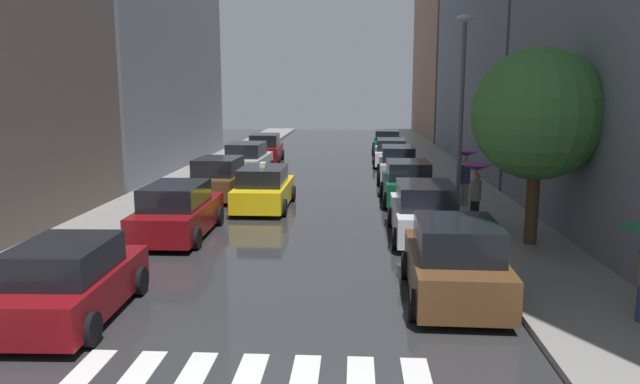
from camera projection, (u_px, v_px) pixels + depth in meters
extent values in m
cube|color=#2B2B2E|center=(322.00, 178.00, 30.77)|extent=(28.00, 72.00, 0.04)
cube|color=gray|center=(198.00, 176.00, 31.13)|extent=(3.00, 72.00, 0.15)
cube|color=gray|center=(450.00, 178.00, 30.38)|extent=(3.00, 72.00, 0.15)
cube|color=silver|center=(77.00, 380.00, 9.47)|extent=(0.45, 2.20, 0.01)
cube|color=silver|center=(132.00, 382.00, 9.41)|extent=(0.45, 2.20, 0.01)
cube|color=silver|center=(189.00, 383.00, 9.36)|extent=(0.45, 2.20, 0.01)
cube|color=slate|center=(515.00, 23.00, 35.16)|extent=(6.00, 21.30, 16.75)
cube|color=#8C6B56|center=(456.00, 27.00, 55.94)|extent=(6.00, 19.52, 20.35)
cube|color=maroon|center=(71.00, 290.00, 11.99)|extent=(1.99, 4.18, 0.79)
cube|color=black|center=(64.00, 259.00, 11.67)|extent=(1.71, 2.32, 0.64)
cylinder|color=black|center=(58.00, 280.00, 13.40)|extent=(0.24, 0.65, 0.64)
cylinder|color=black|center=(140.00, 281.00, 13.35)|extent=(0.24, 0.65, 0.64)
cylinder|color=black|center=(90.00, 329.00, 10.67)|extent=(0.24, 0.65, 0.64)
cube|color=maroon|center=(179.00, 217.00, 18.64)|extent=(1.91, 4.68, 0.83)
cube|color=black|center=(175.00, 195.00, 18.28)|extent=(1.67, 2.58, 0.68)
cylinder|color=black|center=(164.00, 215.00, 20.24)|extent=(0.23, 0.64, 0.64)
cylinder|color=black|center=(219.00, 216.00, 20.15)|extent=(0.23, 0.64, 0.64)
cylinder|color=black|center=(132.00, 238.00, 17.22)|extent=(0.23, 0.64, 0.64)
cylinder|color=black|center=(196.00, 238.00, 17.13)|extent=(0.23, 0.64, 0.64)
cube|color=brown|center=(220.00, 184.00, 25.20)|extent=(2.09, 4.32, 0.85)
cube|color=black|center=(218.00, 166.00, 24.86)|extent=(1.79, 2.40, 0.69)
cylinder|color=black|center=(208.00, 185.00, 26.71)|extent=(0.25, 0.65, 0.64)
cylinder|color=black|center=(250.00, 185.00, 26.53)|extent=(0.25, 0.65, 0.64)
cylinder|color=black|center=(188.00, 196.00, 23.97)|extent=(0.25, 0.65, 0.64)
cylinder|color=black|center=(235.00, 196.00, 23.78)|extent=(0.25, 0.65, 0.64)
cube|color=#B2B7BF|center=(248.00, 164.00, 31.57)|extent=(2.05, 4.79, 0.87)
cube|color=black|center=(247.00, 150.00, 31.20)|extent=(1.77, 2.65, 0.71)
cylinder|color=black|center=(236.00, 166.00, 33.24)|extent=(0.23, 0.64, 0.64)
cylinder|color=black|center=(271.00, 166.00, 33.08)|extent=(0.23, 0.64, 0.64)
cylinder|color=black|center=(223.00, 173.00, 30.16)|extent=(0.23, 0.64, 0.64)
cylinder|color=black|center=(261.00, 174.00, 30.01)|extent=(0.23, 0.64, 0.64)
cube|color=maroon|center=(265.00, 152.00, 37.25)|extent=(2.09, 4.68, 0.88)
cube|color=black|center=(265.00, 140.00, 36.88)|extent=(1.77, 2.60, 0.72)
cylinder|color=black|center=(253.00, 154.00, 38.81)|extent=(0.25, 0.65, 0.64)
cylinder|color=black|center=(282.00, 155.00, 38.78)|extent=(0.25, 0.65, 0.64)
cylinder|color=black|center=(247.00, 160.00, 35.82)|extent=(0.25, 0.65, 0.64)
cylinder|color=black|center=(278.00, 160.00, 35.79)|extent=(0.25, 0.65, 0.64)
cube|color=brown|center=(454.00, 271.00, 13.07)|extent=(2.00, 4.15, 0.88)
cube|color=black|center=(457.00, 238.00, 12.73)|extent=(1.73, 2.29, 0.72)
cylinder|color=black|center=(406.00, 265.00, 14.53)|extent=(0.23, 0.64, 0.64)
cylinder|color=black|center=(486.00, 267.00, 14.38)|extent=(0.23, 0.64, 0.64)
cylinder|color=black|center=(415.00, 305.00, 11.87)|extent=(0.23, 0.64, 0.64)
cylinder|color=black|center=(513.00, 308.00, 11.72)|extent=(0.23, 0.64, 0.64)
cube|color=silver|center=(424.00, 218.00, 18.43)|extent=(1.94, 4.44, 0.85)
cube|color=black|center=(426.00, 195.00, 18.08)|extent=(1.69, 2.45, 0.70)
cylinder|color=black|center=(391.00, 217.00, 19.98)|extent=(0.23, 0.64, 0.64)
cylinder|color=black|center=(448.00, 218.00, 19.85)|extent=(0.23, 0.64, 0.64)
cylinder|color=black|center=(396.00, 239.00, 17.11)|extent=(0.23, 0.64, 0.64)
cylinder|color=black|center=(463.00, 240.00, 16.98)|extent=(0.23, 0.64, 0.64)
cube|color=#0C4C2D|center=(407.00, 188.00, 24.09)|extent=(1.86, 4.01, 0.84)
cube|color=black|center=(408.00, 170.00, 23.76)|extent=(1.64, 2.21, 0.69)
cylinder|color=black|center=(383.00, 189.00, 25.49)|extent=(0.22, 0.64, 0.64)
cylinder|color=black|center=(426.00, 190.00, 25.39)|extent=(0.22, 0.64, 0.64)
cylinder|color=black|center=(386.00, 201.00, 22.89)|extent=(0.22, 0.64, 0.64)
cylinder|color=black|center=(434.00, 201.00, 22.79)|extent=(0.22, 0.64, 0.64)
cube|color=#B2B7BF|center=(397.00, 169.00, 29.85)|extent=(1.87, 4.58, 0.86)
cube|color=black|center=(398.00, 153.00, 29.49)|extent=(1.61, 2.53, 0.71)
cylinder|color=black|center=(379.00, 170.00, 31.44)|extent=(0.24, 0.65, 0.64)
cylinder|color=black|center=(413.00, 170.00, 31.30)|extent=(0.24, 0.65, 0.64)
cylinder|color=black|center=(380.00, 178.00, 28.50)|extent=(0.24, 0.65, 0.64)
cylinder|color=black|center=(417.00, 179.00, 28.36)|extent=(0.24, 0.65, 0.64)
cube|color=silver|center=(391.00, 156.00, 35.90)|extent=(2.04, 4.85, 0.78)
cube|color=black|center=(391.00, 144.00, 35.54)|extent=(1.73, 2.69, 0.64)
cylinder|color=black|center=(375.00, 157.00, 37.57)|extent=(0.24, 0.65, 0.64)
cylinder|color=black|center=(405.00, 157.00, 37.40)|extent=(0.24, 0.65, 0.64)
cylinder|color=black|center=(375.00, 163.00, 34.48)|extent=(0.24, 0.65, 0.64)
cylinder|color=black|center=(407.00, 163.00, 34.30)|extent=(0.24, 0.65, 0.64)
cube|color=#0C4C2D|center=(387.00, 145.00, 42.57)|extent=(2.00, 4.19, 0.80)
cube|color=black|center=(387.00, 135.00, 42.24)|extent=(1.71, 2.33, 0.66)
cylinder|color=black|center=(374.00, 147.00, 44.04)|extent=(0.24, 0.65, 0.64)
cylinder|color=black|center=(399.00, 147.00, 43.86)|extent=(0.24, 0.65, 0.64)
cylinder|color=black|center=(374.00, 150.00, 41.36)|extent=(0.24, 0.65, 0.64)
cylinder|color=black|center=(401.00, 151.00, 41.19)|extent=(0.24, 0.65, 0.64)
cube|color=yellow|center=(264.00, 193.00, 22.98)|extent=(1.87, 4.50, 0.80)
cube|color=black|center=(263.00, 176.00, 22.64)|extent=(1.64, 2.48, 0.65)
cube|color=#F2EDCC|center=(263.00, 165.00, 22.57)|extent=(0.20, 0.36, 0.18)
cylinder|color=black|center=(248.00, 193.00, 24.54)|extent=(0.22, 0.64, 0.64)
cylinder|color=black|center=(292.00, 194.00, 24.43)|extent=(0.22, 0.64, 0.64)
cylinder|color=black|center=(233.00, 207.00, 21.63)|extent=(0.22, 0.64, 0.64)
cylinder|color=black|center=(283.00, 208.00, 21.51)|extent=(0.22, 0.64, 0.64)
cylinder|color=black|center=(475.00, 213.00, 19.47)|extent=(0.28, 0.28, 0.83)
cylinder|color=gray|center=(476.00, 190.00, 19.34)|extent=(0.36, 0.36, 0.65)
sphere|color=tan|center=(476.00, 177.00, 19.27)|extent=(0.26, 0.26, 0.26)
cone|color=#8C1E8C|center=(477.00, 168.00, 19.22)|extent=(1.00, 1.00, 0.20)
cylinder|color=#333338|center=(476.00, 179.00, 19.28)|extent=(0.02, 0.02, 0.75)
cylinder|color=gray|center=(465.00, 194.00, 22.75)|extent=(0.28, 0.28, 0.87)
cylinder|color=navy|center=(465.00, 174.00, 22.62)|extent=(0.36, 0.36, 0.69)
sphere|color=tan|center=(466.00, 162.00, 22.54)|extent=(0.27, 0.27, 0.27)
cone|color=#8C1E8C|center=(466.00, 154.00, 22.48)|extent=(0.90, 0.90, 0.20)
cylinder|color=#333338|center=(466.00, 164.00, 22.55)|extent=(0.02, 0.02, 0.78)
cylinder|color=#513823|center=(532.00, 207.00, 17.06)|extent=(0.36, 0.36, 2.14)
sphere|color=#3C7835|center=(538.00, 114.00, 16.61)|extent=(3.68, 3.68, 3.68)
cylinder|color=#595B60|center=(461.00, 117.00, 21.92)|extent=(0.16, 0.16, 6.75)
ellipsoid|color=beige|center=(465.00, 18.00, 21.31)|extent=(0.60, 0.28, 0.24)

